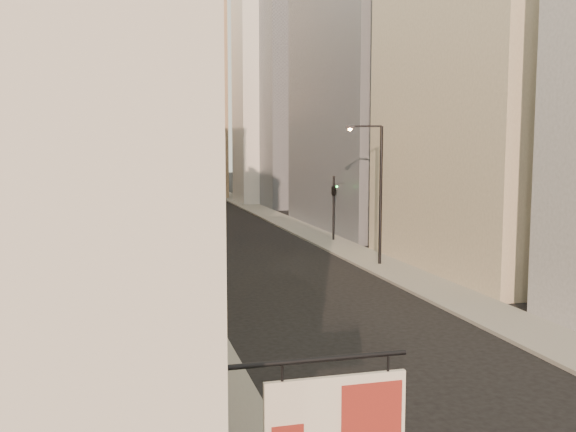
# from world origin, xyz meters

# --- Properties ---
(sidewalk_left) EXTENTS (3.00, 140.00, 0.15)m
(sidewalk_left) POSITION_xyz_m (-6.50, 55.00, 0.07)
(sidewalk_left) COLOR gray
(sidewalk_left) RESTS_ON ground
(sidewalk_right) EXTENTS (3.00, 140.00, 0.15)m
(sidewalk_right) POSITION_xyz_m (6.50, 55.00, 0.07)
(sidewalk_right) COLOR gray
(sidewalk_right) RESTS_ON ground
(left_bldg_beige) EXTENTS (8.00, 12.00, 16.00)m
(left_bldg_beige) POSITION_xyz_m (-12.00, 26.00, 8.00)
(left_bldg_beige) COLOR tan
(left_bldg_beige) RESTS_ON ground
(left_bldg_grey) EXTENTS (8.00, 16.00, 20.00)m
(left_bldg_grey) POSITION_xyz_m (-12.00, 42.00, 10.00)
(left_bldg_grey) COLOR gray
(left_bldg_grey) RESTS_ON ground
(left_bldg_tan) EXTENTS (8.00, 18.00, 17.00)m
(left_bldg_tan) POSITION_xyz_m (-12.00, 60.00, 8.50)
(left_bldg_tan) COLOR tan
(left_bldg_tan) RESTS_ON ground
(left_bldg_wingrid) EXTENTS (8.00, 20.00, 24.00)m
(left_bldg_wingrid) POSITION_xyz_m (-12.00, 80.00, 12.00)
(left_bldg_wingrid) COLOR gray
(left_bldg_wingrid) RESTS_ON ground
(right_bldg_beige) EXTENTS (8.00, 16.00, 20.00)m
(right_bldg_beige) POSITION_xyz_m (12.00, 30.00, 10.00)
(right_bldg_beige) COLOR tan
(right_bldg_beige) RESTS_ON ground
(right_bldg_wingrid) EXTENTS (8.00, 20.00, 26.00)m
(right_bldg_wingrid) POSITION_xyz_m (12.00, 50.00, 13.00)
(right_bldg_wingrid) COLOR gray
(right_bldg_wingrid) RESTS_ON ground
(highrise) EXTENTS (21.00, 23.00, 51.20)m
(highrise) POSITION_xyz_m (18.00, 78.00, 25.66)
(highrise) COLOR gray
(highrise) RESTS_ON ground
(clock_tower) EXTENTS (14.00, 14.00, 44.90)m
(clock_tower) POSITION_xyz_m (-1.00, 92.00, 17.63)
(clock_tower) COLOR tan
(clock_tower) RESTS_ON ground
(white_tower) EXTENTS (8.00, 8.00, 41.50)m
(white_tower) POSITION_xyz_m (10.00, 78.00, 18.61)
(white_tower) COLOR silver
(white_tower) RESTS_ON ground
(streetlamp_mid) EXTENTS (2.15, 0.82, 8.45)m
(streetlamp_mid) POSITION_xyz_m (6.19, 32.35, 4.83)
(streetlamp_mid) COLOR black
(streetlamp_mid) RESTS_ON ground
(traffic_light_right) EXTENTS (0.78, 0.78, 5.00)m
(traffic_light_right) POSITION_xyz_m (6.94, 42.56, 3.87)
(traffic_light_right) COLOR black
(traffic_light_right) RESTS_ON ground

